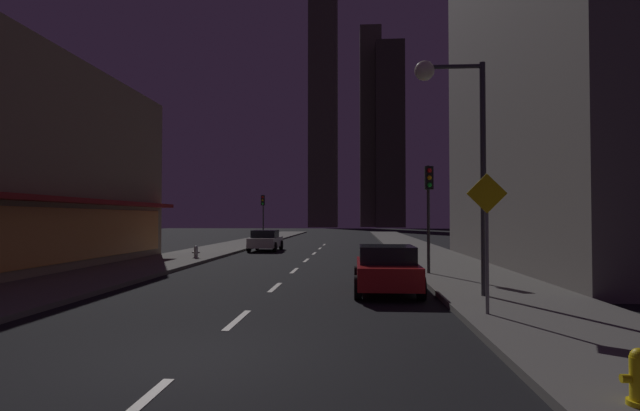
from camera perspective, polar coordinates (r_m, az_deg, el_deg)
The scene contains 16 objects.
ground_plane at distance 39.97m, azimuth 0.27°, elevation -4.81°, with size 78.00×136.00×0.10m, color black.
sidewalk_right at distance 40.11m, azimuth 10.33°, elevation -4.59°, with size 4.00×76.00×0.15m, color #605E59.
sidewalk_left at distance 41.02m, azimuth -9.56°, elevation -4.53°, with size 4.00×76.00×0.15m, color #605E59.
lane_marking_center at distance 24.26m, azimuth -2.22°, elevation -6.86°, with size 0.16×38.60×0.01m.
building_apartment_right at distance 27.39m, azimuth 30.37°, elevation 12.55°, with size 11.00×20.00×17.65m, color slate.
skyscraper_distant_tall at distance 125.62m, azimuth 0.38°, elevation 11.80°, with size 7.01×7.23×62.12m, color #484436.
skyscraper_distant_mid at distance 129.42m, azimuth 5.85°, elevation 8.94°, with size 5.42×6.48×51.17m, color #504C3C.
skyscraper_distant_short at distance 124.24m, azimuth 8.02°, elevation 7.97°, with size 6.91×8.56×45.17m, color #333126.
car_parked_near at distance 15.47m, azimuth 7.66°, elevation -7.21°, with size 1.98×4.24×1.45m.
car_parked_far at distance 34.76m, azimuth -6.30°, elevation -4.00°, with size 1.98×4.24×1.45m.
fire_hydrant_yellow_near at distance 7.04m, azimuth 32.94°, elevation -16.41°, with size 0.42×0.30×0.65m.
fire_hydrant_far_left at distance 27.49m, azimuth -14.11°, elevation -5.24°, with size 0.42×0.30×0.65m.
traffic_light_near_right at distance 19.67m, azimuth 12.42°, elevation 1.19°, with size 0.32×0.48×4.20m.
traffic_light_far_left at distance 44.03m, azimuth -6.59°, elevation -0.27°, with size 0.32×0.48×4.20m.
street_lamp_right at distance 14.53m, azimuth 15.07°, elevation 9.58°, with size 1.96×0.56×6.58m.
pedestrian_crossing_sign at distance 11.74m, azimuth 18.68°, elevation -2.75°, with size 0.91×0.08×3.15m.
Camera 1 is at (2.64, -7.81, 2.30)m, focal length 27.77 mm.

